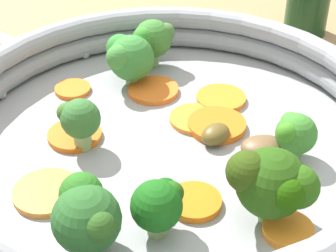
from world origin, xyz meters
TOP-DOWN VIEW (x-y plane):
  - ground_plane at (0.00, 0.00)m, footprint 4.00×4.00m
  - skillet at (0.00, 0.00)m, footprint 0.32×0.32m
  - skillet_rim_wall at (0.00, 0.00)m, footprint 0.34×0.34m
  - skillet_rivet_left at (-0.15, 0.06)m, footprint 0.01×0.01m
  - skillet_rivet_right at (-0.15, -0.04)m, footprint 0.01×0.01m
  - carrot_slice_0 at (-0.05, 0.05)m, footprint 0.05×0.05m
  - carrot_slice_1 at (-0.11, 0.01)m, footprint 0.04×0.04m
  - carrot_slice_2 at (0.06, -0.04)m, footprint 0.05×0.05m
  - carrot_slice_3 at (-0.00, 0.04)m, footprint 0.05×0.05m
  - carrot_slice_4 at (-0.06, -0.04)m, footprint 0.04×0.04m
  - carrot_slice_5 at (0.12, -0.03)m, footprint 0.04×0.04m
  - carrot_slice_6 at (-0.03, -0.10)m, footprint 0.05×0.05m
  - carrot_slice_7 at (0.02, 0.04)m, footprint 0.05×0.05m
  - carrot_slice_8 at (0.00, 0.07)m, footprint 0.04×0.04m
  - broccoli_floret_0 at (-0.05, -0.04)m, footprint 0.03×0.03m
  - broccoli_floret_1 at (0.08, 0.04)m, footprint 0.03×0.03m
  - broccoli_floret_2 at (0.10, -0.03)m, footprint 0.05×0.05m
  - broccoli_floret_3 at (0.03, -0.11)m, footprint 0.05×0.04m
  - broccoli_floret_4 at (-0.08, 0.09)m, footprint 0.04×0.04m
  - broccoli_floret_5 at (0.05, -0.08)m, footprint 0.03×0.04m
  - broccoli_floret_6 at (-0.08, 0.05)m, footprint 0.05×0.05m
  - mushroom_piece_0 at (0.03, 0.02)m, footprint 0.02×0.03m
  - mushroom_piece_1 at (0.02, -0.09)m, footprint 0.03×0.03m
  - mushroom_piece_2 at (0.07, 0.03)m, footprint 0.04×0.04m

SIDE VIEW (x-z plane):
  - ground_plane at x=0.00m, z-range 0.00..0.00m
  - skillet at x=0.00m, z-range 0.00..0.02m
  - carrot_slice_3 at x=0.00m, z-range 0.02..0.02m
  - carrot_slice_1 at x=-0.11m, z-range 0.02..0.02m
  - carrot_slice_4 at x=-0.06m, z-range 0.02..0.02m
  - carrot_slice_8 at x=0.00m, z-range 0.02..0.02m
  - carrot_slice_6 at x=-0.03m, z-range 0.02..0.02m
  - carrot_slice_0 at x=-0.05m, z-range 0.02..0.02m
  - carrot_slice_2 at x=0.06m, z-range 0.02..0.02m
  - carrot_slice_5 at x=0.12m, z-range 0.02..0.02m
  - carrot_slice_7 at x=0.02m, z-range 0.02..0.02m
  - skillet_rivet_left at x=-0.15m, z-range 0.02..0.03m
  - skillet_rivet_right at x=-0.15m, z-range 0.02..0.03m
  - mushroom_piece_1 at x=0.02m, z-range 0.02..0.03m
  - mushroom_piece_2 at x=0.07m, z-range 0.02..0.03m
  - mushroom_piece_0 at x=0.03m, z-range 0.02..0.03m
  - skillet_rim_wall at x=0.00m, z-range 0.02..0.06m
  - broccoli_floret_1 at x=0.08m, z-range 0.02..0.06m
  - broccoli_floret_5 at x=0.05m, z-range 0.02..0.06m
  - broccoli_floret_0 at x=-0.05m, z-range 0.02..0.06m
  - broccoli_floret_3 at x=0.03m, z-range 0.02..0.07m
  - broccoli_floret_6 at x=-0.08m, z-range 0.02..0.07m
  - broccoli_floret_4 at x=-0.08m, z-range 0.02..0.07m
  - broccoli_floret_2 at x=0.10m, z-range 0.02..0.08m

